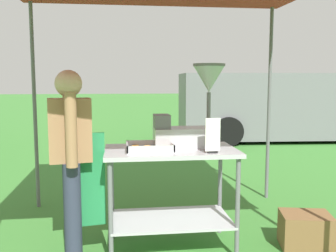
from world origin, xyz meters
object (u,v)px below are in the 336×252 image
donut_fryer (192,114)px  van_grey (283,105)px  vendor (71,156)px  donut_cart (171,176)px  donut_tray (150,148)px  menu_sign (213,138)px  supply_crate (306,231)px

donut_fryer → van_grey: bearing=59.7°
donut_fryer → van_grey: van_grey is taller
vendor → donut_cart: bearing=9.1°
donut_cart → vendor: (-0.85, -0.14, 0.24)m
donut_cart → donut_tray: donut_tray is taller
donut_cart → donut_fryer: bearing=20.3°
vendor → donut_tray: bearing=5.3°
donut_cart → donut_tray: size_ratio=2.92×
donut_cart → donut_fryer: donut_fryer is taller
donut_cart → donut_fryer: size_ratio=1.54×
donut_tray → van_grey: van_grey is taller
donut_tray → menu_sign: menu_sign is taller
donut_fryer → supply_crate: (1.02, -0.23, -1.07)m
vendor → van_grey: bearing=53.8°
menu_sign → vendor: bearing=175.3°
donut_cart → van_grey: bearing=58.6°
menu_sign → van_grey: (3.41, 6.35, -0.17)m
donut_tray → vendor: 0.66m
vendor → donut_fryer: bearing=11.3°
menu_sign → supply_crate: (0.90, 0.08, -0.89)m
van_grey → menu_sign: bearing=-118.2°
donut_fryer → supply_crate: donut_fryer is taller
menu_sign → van_grey: size_ratio=0.05×
donut_tray → supply_crate: bearing=-3.0°
menu_sign → vendor: 1.19m
supply_crate → van_grey: 6.79m
donut_cart → supply_crate: bearing=-6.9°
vendor → menu_sign: bearing=-4.7°
donut_cart → menu_sign: size_ratio=3.96×
donut_cart → van_grey: (3.73, 6.12, 0.21)m
donut_fryer → menu_sign: 0.37m
donut_fryer → menu_sign: (0.12, -0.31, -0.18)m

